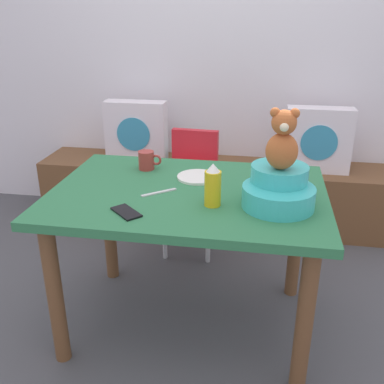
{
  "coord_description": "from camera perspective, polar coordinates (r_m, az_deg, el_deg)",
  "views": [
    {
      "loc": [
        0.32,
        -1.8,
        1.5
      ],
      "look_at": [
        0.0,
        0.1,
        0.69
      ],
      "focal_mm": 40.82,
      "sensor_mm": 36.0,
      "label": 1
    }
  ],
  "objects": [
    {
      "name": "book_stack",
      "position": [
        3.19,
        -0.47,
        4.64
      ],
      "size": [
        0.2,
        0.14,
        0.09
      ],
      "primitive_type": "cube",
      "color": "#5FC9A8",
      "rests_on": "window_bench"
    },
    {
      "name": "teddy_bear",
      "position": [
        1.78,
        11.75,
        6.54
      ],
      "size": [
        0.13,
        0.12,
        0.25
      ],
      "color": "#B25A2C",
      "rests_on": "infant_seat_teal"
    },
    {
      "name": "ketchup_bottle",
      "position": [
        1.8,
        2.73,
        0.8
      ],
      "size": [
        0.07,
        0.07,
        0.18
      ],
      "color": "gold",
      "rests_on": "dining_table"
    },
    {
      "name": "pillow_floral_right",
      "position": [
        3.1,
        16.14,
        6.54
      ],
      "size": [
        0.44,
        0.15,
        0.44
      ],
      "color": "silver",
      "rests_on": "window_bench"
    },
    {
      "name": "coffee_mug",
      "position": [
        2.24,
        -5.92,
        4.15
      ],
      "size": [
        0.12,
        0.08,
        0.09
      ],
      "color": "#9E332D",
      "rests_on": "dining_table"
    },
    {
      "name": "window_bench",
      "position": [
        3.26,
        3.21,
        -0.16
      ],
      "size": [
        2.6,
        0.44,
        0.46
      ],
      "primitive_type": "cube",
      "color": "brown",
      "rests_on": "ground_plane"
    },
    {
      "name": "highchair",
      "position": [
        2.77,
        -0.2,
        2.08
      ],
      "size": [
        0.34,
        0.46,
        0.79
      ],
      "color": "red",
      "rests_on": "ground_plane"
    },
    {
      "name": "table_fork",
      "position": [
        1.96,
        -4.35,
        -0.06
      ],
      "size": [
        0.14,
        0.12,
        0.01
      ],
      "primitive_type": "cube",
      "rotation": [
        0.0,
        0.0,
        2.25
      ],
      "color": "silver",
      "rests_on": "dining_table"
    },
    {
      "name": "pillow_floral_left",
      "position": [
        3.21,
        -7.3,
        7.81
      ],
      "size": [
        0.44,
        0.15,
        0.44
      ],
      "color": "silver",
      "rests_on": "window_bench"
    },
    {
      "name": "back_wall",
      "position": [
        3.28,
        4.23,
        19.24
      ],
      "size": [
        4.4,
        0.1,
        2.6
      ],
      "primitive_type": "cube",
      "color": "silver",
      "rests_on": "ground_plane"
    },
    {
      "name": "ground_plane",
      "position": [
        2.37,
        -0.43,
        -16.55
      ],
      "size": [
        8.0,
        8.0,
        0.0
      ],
      "primitive_type": "plane",
      "color": "#4C4C51"
    },
    {
      "name": "dinner_plate_near",
      "position": [
        2.12,
        0.74,
        1.97
      ],
      "size": [
        0.2,
        0.2,
        0.01
      ],
      "primitive_type": "cylinder",
      "color": "white",
      "rests_on": "dining_table"
    },
    {
      "name": "infant_seat_teal",
      "position": [
        1.84,
        11.25,
        0.39
      ],
      "size": [
        0.3,
        0.33,
        0.16
      ],
      "color": "#39BBBA",
      "rests_on": "dining_table"
    },
    {
      "name": "dining_table",
      "position": [
        2.03,
        -0.48,
        -2.62
      ],
      "size": [
        1.24,
        0.87,
        0.74
      ],
      "color": "#2D7247",
      "rests_on": "ground_plane"
    },
    {
      "name": "cell_phone",
      "position": [
        1.78,
        -8.59,
        -2.62
      ],
      "size": [
        0.15,
        0.15,
        0.01
      ],
      "primitive_type": "cube",
      "rotation": [
        0.0,
        0.0,
        0.81
      ],
      "color": "black",
      "rests_on": "dining_table"
    }
  ]
}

